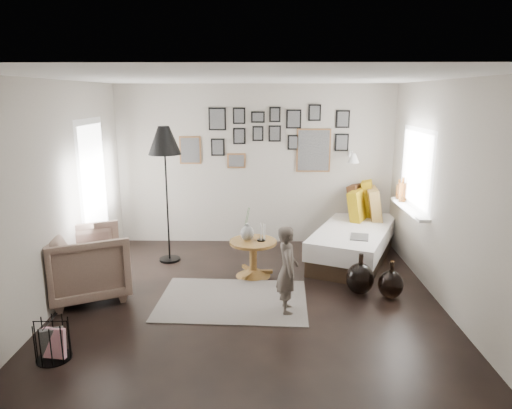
{
  "coord_description": "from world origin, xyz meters",
  "views": [
    {
      "loc": [
        0.14,
        -5.0,
        2.43
      ],
      "look_at": [
        0.05,
        0.5,
        1.1
      ],
      "focal_mm": 32.0,
      "sensor_mm": 36.0,
      "label": 1
    }
  ],
  "objects_px": {
    "pedestal_table": "(253,260)",
    "child": "(287,270)",
    "daybed": "(353,235)",
    "armchair": "(88,263)",
    "demijohn_large": "(360,278)",
    "magazine_basket": "(52,340)",
    "floor_lamp": "(164,146)",
    "vase": "(247,230)",
    "demijohn_small": "(391,284)"
  },
  "relations": [
    {
      "from": "pedestal_table",
      "to": "child",
      "type": "relative_size",
      "value": 0.63
    },
    {
      "from": "pedestal_table",
      "to": "daybed",
      "type": "distance_m",
      "value": 1.74
    },
    {
      "from": "daybed",
      "to": "pedestal_table",
      "type": "bearing_deg",
      "value": -127.64
    },
    {
      "from": "armchair",
      "to": "child",
      "type": "xyz_separation_m",
      "value": [
        2.42,
        -0.37,
        0.09
      ]
    },
    {
      "from": "pedestal_table",
      "to": "demijohn_large",
      "type": "xyz_separation_m",
      "value": [
        1.34,
        -0.56,
        -0.03
      ]
    },
    {
      "from": "daybed",
      "to": "child",
      "type": "relative_size",
      "value": 2.33
    },
    {
      "from": "pedestal_table",
      "to": "magazine_basket",
      "type": "height_order",
      "value": "pedestal_table"
    },
    {
      "from": "pedestal_table",
      "to": "demijohn_large",
      "type": "height_order",
      "value": "demijohn_large"
    },
    {
      "from": "daybed",
      "to": "magazine_basket",
      "type": "height_order",
      "value": "daybed"
    },
    {
      "from": "daybed",
      "to": "floor_lamp",
      "type": "xyz_separation_m",
      "value": [
        -2.79,
        -0.27,
        1.39
      ]
    },
    {
      "from": "pedestal_table",
      "to": "vase",
      "type": "relative_size",
      "value": 1.4
    },
    {
      "from": "demijohn_small",
      "to": "magazine_basket",
      "type": "bearing_deg",
      "value": -158.57
    },
    {
      "from": "floor_lamp",
      "to": "demijohn_small",
      "type": "bearing_deg",
      "value": -22.88
    },
    {
      "from": "armchair",
      "to": "pedestal_table",
      "type": "bearing_deg",
      "value": -97.33
    },
    {
      "from": "armchair",
      "to": "floor_lamp",
      "type": "relative_size",
      "value": 0.47
    },
    {
      "from": "magazine_basket",
      "to": "armchair",
      "type": "bearing_deg",
      "value": 96.99
    },
    {
      "from": "vase",
      "to": "demijohn_large",
      "type": "xyz_separation_m",
      "value": [
        1.42,
        -0.58,
        -0.44
      ]
    },
    {
      "from": "demijohn_small",
      "to": "daybed",
      "type": "bearing_deg",
      "value": 96.43
    },
    {
      "from": "pedestal_table",
      "to": "daybed",
      "type": "xyz_separation_m",
      "value": [
        1.52,
        0.84,
        0.1
      ]
    },
    {
      "from": "daybed",
      "to": "armchair",
      "type": "bearing_deg",
      "value": -133.24
    },
    {
      "from": "demijohn_small",
      "to": "child",
      "type": "xyz_separation_m",
      "value": [
        -1.28,
        -0.37,
        0.33
      ]
    },
    {
      "from": "floor_lamp",
      "to": "vase",
      "type": "bearing_deg",
      "value": -24.9
    },
    {
      "from": "pedestal_table",
      "to": "magazine_basket",
      "type": "bearing_deg",
      "value": -131.65
    },
    {
      "from": "magazine_basket",
      "to": "demijohn_large",
      "type": "height_order",
      "value": "demijohn_large"
    },
    {
      "from": "floor_lamp",
      "to": "demijohn_small",
      "type": "height_order",
      "value": "floor_lamp"
    },
    {
      "from": "magazine_basket",
      "to": "demijohn_small",
      "type": "bearing_deg",
      "value": 21.43
    },
    {
      "from": "pedestal_table",
      "to": "armchair",
      "type": "xyz_separation_m",
      "value": [
        -2.0,
        -0.68,
        0.19
      ]
    },
    {
      "from": "magazine_basket",
      "to": "child",
      "type": "relative_size",
      "value": 0.38
    },
    {
      "from": "pedestal_table",
      "to": "vase",
      "type": "xyz_separation_m",
      "value": [
        -0.08,
        0.02,
        0.41
      ]
    },
    {
      "from": "daybed",
      "to": "demijohn_small",
      "type": "distance_m",
      "value": 1.53
    },
    {
      "from": "demijohn_large",
      "to": "demijohn_small",
      "type": "height_order",
      "value": "demijohn_large"
    },
    {
      "from": "floor_lamp",
      "to": "demijohn_small",
      "type": "xyz_separation_m",
      "value": [
        2.96,
        -1.25,
        -1.55
      ]
    },
    {
      "from": "demijohn_large",
      "to": "demijohn_small",
      "type": "bearing_deg",
      "value": -18.92
    },
    {
      "from": "daybed",
      "to": "child",
      "type": "distance_m",
      "value": 2.2
    },
    {
      "from": "daybed",
      "to": "magazine_basket",
      "type": "bearing_deg",
      "value": -115.65
    },
    {
      "from": "vase",
      "to": "daybed",
      "type": "relative_size",
      "value": 0.19
    },
    {
      "from": "demijohn_large",
      "to": "vase",
      "type": "bearing_deg",
      "value": 157.89
    },
    {
      "from": "magazine_basket",
      "to": "demijohn_large",
      "type": "bearing_deg",
      "value": 25.34
    },
    {
      "from": "vase",
      "to": "child",
      "type": "relative_size",
      "value": 0.45
    },
    {
      "from": "floor_lamp",
      "to": "demijohn_large",
      "type": "distance_m",
      "value": 3.23
    },
    {
      "from": "child",
      "to": "armchair",
      "type": "bearing_deg",
      "value": 76.86
    },
    {
      "from": "magazine_basket",
      "to": "demijohn_large",
      "type": "xyz_separation_m",
      "value": [
        3.18,
        1.51,
        0.01
      ]
    },
    {
      "from": "magazine_basket",
      "to": "child",
      "type": "height_order",
      "value": "child"
    },
    {
      "from": "magazine_basket",
      "to": "demijohn_large",
      "type": "relative_size",
      "value": 0.74
    },
    {
      "from": "armchair",
      "to": "vase",
      "type": "bearing_deg",
      "value": -96.09
    },
    {
      "from": "demijohn_small",
      "to": "child",
      "type": "relative_size",
      "value": 0.47
    },
    {
      "from": "armchair",
      "to": "magazine_basket",
      "type": "relative_size",
      "value": 2.42
    },
    {
      "from": "pedestal_table",
      "to": "child",
      "type": "bearing_deg",
      "value": -68.67
    },
    {
      "from": "pedestal_table",
      "to": "daybed",
      "type": "height_order",
      "value": "daybed"
    },
    {
      "from": "armchair",
      "to": "daybed",
      "type": "bearing_deg",
      "value": -92.74
    }
  ]
}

